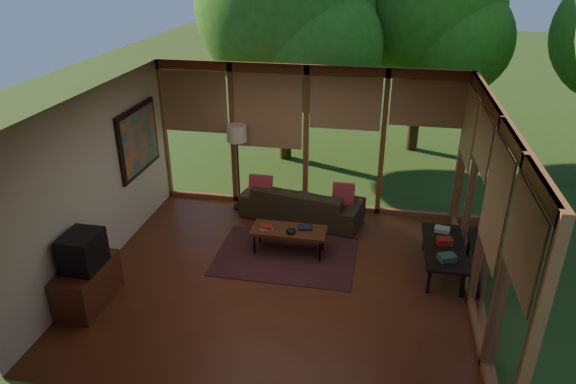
% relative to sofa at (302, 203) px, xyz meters
% --- Properties ---
extents(floor, '(5.50, 5.50, 0.00)m').
position_rel_sofa_xyz_m(floor, '(-0.02, -2.00, -0.32)').
color(floor, brown).
rests_on(floor, ground).
extents(ceiling, '(5.50, 5.50, 0.00)m').
position_rel_sofa_xyz_m(ceiling, '(-0.02, -2.00, 2.38)').
color(ceiling, white).
rests_on(ceiling, ground).
extents(wall_left, '(0.04, 5.00, 2.70)m').
position_rel_sofa_xyz_m(wall_left, '(-2.77, -2.00, 1.03)').
color(wall_left, beige).
rests_on(wall_left, ground).
extents(wall_front, '(5.50, 0.04, 2.70)m').
position_rel_sofa_xyz_m(wall_front, '(-0.02, -4.50, 1.03)').
color(wall_front, beige).
rests_on(wall_front, ground).
extents(window_wall_back, '(5.50, 0.12, 2.70)m').
position_rel_sofa_xyz_m(window_wall_back, '(-0.02, 0.50, 1.03)').
color(window_wall_back, brown).
rests_on(window_wall_back, ground).
extents(window_wall_right, '(0.12, 5.00, 2.70)m').
position_rel_sofa_xyz_m(window_wall_right, '(2.73, -2.00, 1.03)').
color(window_wall_right, brown).
rests_on(window_wall_right, ground).
extents(tree_nw, '(3.84, 3.84, 5.31)m').
position_rel_sofa_xyz_m(tree_nw, '(-0.88, 3.01, 3.07)').
color(tree_nw, '#3D2D16').
rests_on(tree_nw, ground).
extents(tree_ne, '(3.44, 3.44, 5.14)m').
position_rel_sofa_xyz_m(tree_ne, '(2.08, 4.20, 3.09)').
color(tree_ne, '#3D2D16').
rests_on(tree_ne, ground).
extents(rug, '(2.22, 1.57, 0.01)m').
position_rel_sofa_xyz_m(rug, '(-0.04, -1.32, -0.31)').
color(rug, maroon).
rests_on(rug, floor).
extents(sofa, '(2.30, 1.25, 0.63)m').
position_rel_sofa_xyz_m(sofa, '(0.00, 0.00, 0.00)').
color(sofa, '#342B1A').
rests_on(sofa, floor).
extents(pillow_left, '(0.41, 0.22, 0.43)m').
position_rel_sofa_xyz_m(pillow_left, '(-0.75, -0.05, 0.27)').
color(pillow_left, maroon).
rests_on(pillow_left, sofa).
extents(pillow_right, '(0.39, 0.21, 0.40)m').
position_rel_sofa_xyz_m(pillow_right, '(0.75, -0.05, 0.26)').
color(pillow_right, maroon).
rests_on(pillow_right, sofa).
extents(ct_book_lower, '(0.21, 0.17, 0.03)m').
position_rel_sofa_xyz_m(ct_book_lower, '(-0.36, -1.25, 0.12)').
color(ct_book_lower, '#ACA69C').
rests_on(ct_book_lower, coffee_table).
extents(ct_book_upper, '(0.19, 0.15, 0.03)m').
position_rel_sofa_xyz_m(ct_book_upper, '(-0.36, -1.25, 0.15)').
color(ct_book_upper, maroon).
rests_on(ct_book_upper, coffee_table).
extents(ct_book_side, '(0.26, 0.21, 0.03)m').
position_rel_sofa_xyz_m(ct_book_side, '(0.24, -1.12, 0.12)').
color(ct_book_side, '#151B31').
rests_on(ct_book_side, coffee_table).
extents(ct_bowl, '(0.16, 0.16, 0.07)m').
position_rel_sofa_xyz_m(ct_bowl, '(0.04, -1.30, 0.14)').
color(ct_bowl, black).
rests_on(ct_bowl, coffee_table).
extents(media_cabinet, '(0.50, 1.00, 0.60)m').
position_rel_sofa_xyz_m(media_cabinet, '(-2.49, -3.02, -0.02)').
color(media_cabinet, '#582918').
rests_on(media_cabinet, floor).
extents(television, '(0.45, 0.55, 0.50)m').
position_rel_sofa_xyz_m(television, '(-2.47, -3.02, 0.53)').
color(television, black).
rests_on(television, media_cabinet).
extents(console_book_a, '(0.29, 0.25, 0.09)m').
position_rel_sofa_xyz_m(console_book_a, '(2.38, -1.71, 0.18)').
color(console_book_a, '#2F5349').
rests_on(console_book_a, side_console).
extents(console_book_b, '(0.25, 0.20, 0.10)m').
position_rel_sofa_xyz_m(console_book_b, '(2.38, -1.26, 0.19)').
color(console_book_b, maroon).
rests_on(console_book_b, side_console).
extents(console_book_c, '(0.26, 0.21, 0.06)m').
position_rel_sofa_xyz_m(console_book_c, '(2.38, -0.86, 0.17)').
color(console_book_c, '#ACA69C').
rests_on(console_book_c, side_console).
extents(floor_lamp, '(0.36, 0.36, 1.65)m').
position_rel_sofa_xyz_m(floor_lamp, '(-1.23, 0.19, 1.09)').
color(floor_lamp, black).
rests_on(floor_lamp, floor).
extents(coffee_table, '(1.20, 0.50, 0.43)m').
position_rel_sofa_xyz_m(coffee_table, '(-0.01, -1.20, 0.07)').
color(coffee_table, '#582918').
rests_on(coffee_table, floor).
extents(side_console, '(0.60, 1.40, 0.46)m').
position_rel_sofa_xyz_m(side_console, '(2.38, -1.31, 0.09)').
color(side_console, black).
rests_on(side_console, floor).
extents(wall_painting, '(0.06, 1.35, 1.15)m').
position_rel_sofa_xyz_m(wall_painting, '(-2.73, -0.60, 1.23)').
color(wall_painting, black).
rests_on(wall_painting, wall_left).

